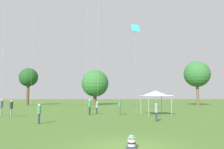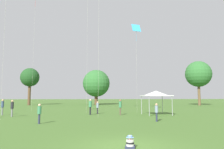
{
  "view_description": "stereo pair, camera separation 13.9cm",
  "coord_description": "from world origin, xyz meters",
  "px_view_note": "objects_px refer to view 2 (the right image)",
  "views": [
    {
      "loc": [
        -1.61,
        -9.59,
        2.2
      ],
      "look_at": [
        0.03,
        7.71,
        3.92
      ],
      "focal_mm": 35.0,
      "sensor_mm": 36.0,
      "label": 1
    },
    {
      "loc": [
        -1.47,
        -9.6,
        2.2
      ],
      "look_at": [
        0.03,
        7.71,
        3.92
      ],
      "focal_mm": 35.0,
      "sensor_mm": 36.0,
      "label": 2
    }
  ],
  "objects_px": {
    "distant_tree_0": "(30,78)",
    "distant_tree_2": "(96,83)",
    "person_standing_4": "(120,106)",
    "person_standing_7": "(90,105)",
    "kite_3": "(35,0)",
    "distant_tree_1": "(198,74)",
    "seated_toddler": "(130,143)",
    "canopy_tent": "(156,94)",
    "person_standing_3": "(12,107)",
    "person_standing_0": "(156,110)",
    "person_standing_2": "(98,106)",
    "person_standing_5": "(39,112)",
    "kite_1": "(136,30)",
    "person_standing_1": "(3,105)"
  },
  "relations": [
    {
      "from": "canopy_tent",
      "to": "distant_tree_0",
      "type": "height_order",
      "value": "distant_tree_0"
    },
    {
      "from": "distant_tree_2",
      "to": "kite_3",
      "type": "bearing_deg",
      "value": -112.99
    },
    {
      "from": "person_standing_7",
      "to": "person_standing_5",
      "type": "bearing_deg",
      "value": -66.93
    },
    {
      "from": "person_standing_0",
      "to": "distant_tree_1",
      "type": "height_order",
      "value": "distant_tree_1"
    },
    {
      "from": "kite_3",
      "to": "distant_tree_0",
      "type": "bearing_deg",
      "value": -85.14
    },
    {
      "from": "kite_3",
      "to": "person_standing_1",
      "type": "bearing_deg",
      "value": 64.93
    },
    {
      "from": "canopy_tent",
      "to": "person_standing_7",
      "type": "bearing_deg",
      "value": 172.77
    },
    {
      "from": "person_standing_7",
      "to": "seated_toddler",
      "type": "bearing_deg",
      "value": -34.54
    },
    {
      "from": "person_standing_2",
      "to": "kite_1",
      "type": "bearing_deg",
      "value": 25.18
    },
    {
      "from": "person_standing_4",
      "to": "person_standing_3",
      "type": "bearing_deg",
      "value": -97.95
    },
    {
      "from": "person_standing_4",
      "to": "person_standing_5",
      "type": "bearing_deg",
      "value": -58.48
    },
    {
      "from": "canopy_tent",
      "to": "seated_toddler",
      "type": "bearing_deg",
      "value": -110.13
    },
    {
      "from": "person_standing_2",
      "to": "person_standing_3",
      "type": "relative_size",
      "value": 0.86
    },
    {
      "from": "person_standing_0",
      "to": "distant_tree_1",
      "type": "distance_m",
      "value": 37.33
    },
    {
      "from": "person_standing_3",
      "to": "distant_tree_0",
      "type": "relative_size",
      "value": 0.2
    },
    {
      "from": "person_standing_7",
      "to": "kite_3",
      "type": "distance_m",
      "value": 19.11
    },
    {
      "from": "person_standing_5",
      "to": "distant_tree_0",
      "type": "height_order",
      "value": "distant_tree_0"
    },
    {
      "from": "kite_1",
      "to": "distant_tree_1",
      "type": "xyz_separation_m",
      "value": [
        19.19,
        20.91,
        -3.92
      ]
    },
    {
      "from": "distant_tree_2",
      "to": "canopy_tent",
      "type": "bearing_deg",
      "value": -77.84
    },
    {
      "from": "person_standing_2",
      "to": "kite_1",
      "type": "distance_m",
      "value": 11.81
    },
    {
      "from": "person_standing_2",
      "to": "person_standing_3",
      "type": "height_order",
      "value": "person_standing_3"
    },
    {
      "from": "seated_toddler",
      "to": "person_standing_3",
      "type": "bearing_deg",
      "value": 137.32
    },
    {
      "from": "distant_tree_0",
      "to": "distant_tree_2",
      "type": "bearing_deg",
      "value": 2.21
    },
    {
      "from": "person_standing_3",
      "to": "person_standing_5",
      "type": "distance_m",
      "value": 7.64
    },
    {
      "from": "kite_3",
      "to": "distant_tree_1",
      "type": "relative_size",
      "value": 1.71
    },
    {
      "from": "distant_tree_0",
      "to": "distant_tree_2",
      "type": "relative_size",
      "value": 1.02
    },
    {
      "from": "person_standing_0",
      "to": "canopy_tent",
      "type": "xyz_separation_m",
      "value": [
        1.87,
        6.45,
        1.55
      ]
    },
    {
      "from": "person_standing_5",
      "to": "person_standing_3",
      "type": "bearing_deg",
      "value": 139.24
    },
    {
      "from": "person_standing_0",
      "to": "kite_3",
      "type": "distance_m",
      "value": 25.67
    },
    {
      "from": "seated_toddler",
      "to": "distant_tree_1",
      "type": "relative_size",
      "value": 0.06
    },
    {
      "from": "canopy_tent",
      "to": "distant_tree_0",
      "type": "distance_m",
      "value": 37.97
    },
    {
      "from": "person_standing_7",
      "to": "person_standing_0",
      "type": "bearing_deg",
      "value": -2.87
    },
    {
      "from": "seated_toddler",
      "to": "kite_1",
      "type": "height_order",
      "value": "kite_1"
    },
    {
      "from": "person_standing_1",
      "to": "person_standing_7",
      "type": "bearing_deg",
      "value": -55.48
    },
    {
      "from": "person_standing_3",
      "to": "canopy_tent",
      "type": "relative_size",
      "value": 0.54
    },
    {
      "from": "kite_1",
      "to": "distant_tree_2",
      "type": "height_order",
      "value": "kite_1"
    },
    {
      "from": "person_standing_4",
      "to": "person_standing_7",
      "type": "relative_size",
      "value": 0.98
    },
    {
      "from": "person_standing_0",
      "to": "person_standing_7",
      "type": "height_order",
      "value": "person_standing_7"
    },
    {
      "from": "person_standing_0",
      "to": "person_standing_4",
      "type": "height_order",
      "value": "person_standing_4"
    },
    {
      "from": "person_standing_1",
      "to": "person_standing_2",
      "type": "height_order",
      "value": "person_standing_1"
    },
    {
      "from": "person_standing_2",
      "to": "person_standing_7",
      "type": "height_order",
      "value": "person_standing_7"
    },
    {
      "from": "distant_tree_0",
      "to": "person_standing_4",
      "type": "bearing_deg",
      "value": -57.75
    },
    {
      "from": "person_standing_1",
      "to": "person_standing_2",
      "type": "relative_size",
      "value": 1.19
    },
    {
      "from": "kite_3",
      "to": "distant_tree_1",
      "type": "distance_m",
      "value": 39.15
    },
    {
      "from": "distant_tree_0",
      "to": "person_standing_5",
      "type": "bearing_deg",
      "value": -73.04
    },
    {
      "from": "seated_toddler",
      "to": "distant_tree_0",
      "type": "bearing_deg",
      "value": 123.63
    },
    {
      "from": "kite_1",
      "to": "distant_tree_2",
      "type": "xyz_separation_m",
      "value": [
        -5.07,
        26.8,
        -5.9
      ]
    },
    {
      "from": "person_standing_1",
      "to": "person_standing_4",
      "type": "xyz_separation_m",
      "value": [
        13.6,
        -1.0,
        -0.03
      ]
    },
    {
      "from": "person_standing_2",
      "to": "distant_tree_0",
      "type": "relative_size",
      "value": 0.17
    },
    {
      "from": "kite_3",
      "to": "distant_tree_2",
      "type": "bearing_deg",
      "value": -124.79
    }
  ]
}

